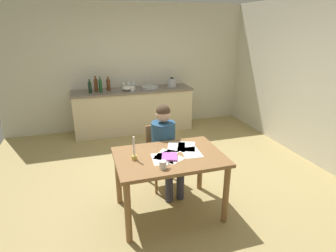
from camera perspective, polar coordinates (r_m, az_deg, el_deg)
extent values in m
cube|color=tan|center=(4.17, -1.00, -11.60)|extent=(5.20, 5.20, 0.04)
cube|color=beige|center=(6.15, -7.99, 11.74)|extent=(5.20, 0.12, 2.60)
cube|color=beige|center=(5.02, 29.00, 7.60)|extent=(0.12, 5.20, 2.60)
cube|color=beige|center=(5.99, -7.02, 3.03)|extent=(2.43, 0.60, 0.86)
cube|color=#72665B|center=(5.88, -7.21, 7.23)|extent=(2.47, 0.64, 0.04)
cube|color=olive|center=(3.22, 0.27, -6.33)|extent=(1.23, 0.85, 0.04)
cylinder|color=olive|center=(3.01, -8.17, -17.12)|extent=(0.07, 0.07, 0.72)
cylinder|color=olive|center=(3.31, 11.71, -13.50)|extent=(0.07, 0.07, 0.72)
cylinder|color=olive|center=(3.61, -10.10, -10.32)|extent=(0.07, 0.07, 0.72)
cylinder|color=olive|center=(3.87, 6.58, -7.95)|extent=(0.07, 0.07, 0.72)
cube|color=olive|center=(3.89, -1.02, -6.23)|extent=(0.44, 0.44, 0.04)
cube|color=olive|center=(3.96, -2.06, -2.41)|extent=(0.36, 0.07, 0.40)
cylinder|color=olive|center=(3.81, -2.42, -10.78)|extent=(0.04, 0.04, 0.44)
cylinder|color=olive|center=(3.92, 2.29, -9.78)|extent=(0.04, 0.04, 0.44)
cylinder|color=olive|center=(4.09, -4.15, -8.52)|extent=(0.04, 0.04, 0.44)
cylinder|color=olive|center=(4.19, 0.28, -7.67)|extent=(0.04, 0.04, 0.44)
cylinder|color=navy|center=(3.77, -0.96, -2.88)|extent=(0.35, 0.35, 0.50)
sphere|color=#D8AD8C|center=(3.64, -0.99, 2.35)|extent=(0.20, 0.20, 0.20)
sphere|color=#473323|center=(3.63, -1.00, 2.95)|extent=(0.19, 0.19, 0.19)
cylinder|color=#383847|center=(3.69, -0.97, -7.70)|extent=(0.17, 0.39, 0.13)
cylinder|color=#383847|center=(3.65, 0.21, -12.11)|extent=(0.10, 0.10, 0.45)
cylinder|color=#383847|center=(3.74, 1.32, -7.25)|extent=(0.17, 0.39, 0.13)
cylinder|color=#383847|center=(3.71, 2.53, -11.58)|extent=(0.10, 0.10, 0.45)
cylinder|color=white|center=(2.91, -1.06, -7.92)|extent=(0.08, 0.08, 0.09)
torus|color=white|center=(2.92, -0.25, -7.73)|extent=(0.06, 0.01, 0.06)
cylinder|color=gold|center=(3.12, -6.86, -6.42)|extent=(0.06, 0.06, 0.05)
cylinder|color=white|center=(3.07, -6.96, -4.11)|extent=(0.02, 0.02, 0.23)
cube|color=#B454BB|center=(3.15, 0.30, -6.31)|extent=(0.22, 0.24, 0.02)
cube|color=white|center=(3.13, -1.30, -6.68)|extent=(0.24, 0.32, 0.00)
cube|color=white|center=(3.22, -0.35, -5.91)|extent=(0.35, 0.36, 0.00)
cube|color=white|center=(3.16, 0.35, -6.38)|extent=(0.33, 0.36, 0.00)
cube|color=white|center=(3.42, 1.72, -4.28)|extent=(0.30, 0.35, 0.00)
cube|color=white|center=(3.29, 4.72, -5.36)|extent=(0.23, 0.31, 0.00)
cube|color=white|center=(3.44, 3.76, -4.16)|extent=(0.31, 0.35, 0.00)
cylinder|color=#B2B7BC|center=(5.94, -3.73, 7.87)|extent=(0.36, 0.36, 0.04)
cylinder|color=silver|center=(6.08, -4.12, 9.09)|extent=(0.02, 0.02, 0.24)
cylinder|color=black|center=(5.69, -15.63, 7.55)|extent=(0.06, 0.06, 0.22)
cylinder|color=black|center=(5.67, -15.76, 8.88)|extent=(0.03, 0.03, 0.05)
cylinder|color=#593319|center=(5.77, -14.47, 7.99)|extent=(0.07, 0.07, 0.25)
cylinder|color=#593319|center=(5.74, -14.60, 9.53)|extent=(0.03, 0.03, 0.06)
cylinder|color=#194C23|center=(5.71, -13.60, 7.93)|extent=(0.06, 0.06, 0.25)
cylinder|color=#194C23|center=(5.68, -13.73, 9.45)|extent=(0.03, 0.03, 0.06)
cylinder|color=#593319|center=(5.81, -12.04, 8.15)|extent=(0.08, 0.08, 0.23)
cylinder|color=#593319|center=(5.79, -12.14, 9.52)|extent=(0.03, 0.03, 0.06)
ellipsoid|color=white|center=(5.78, -8.31, 7.65)|extent=(0.21, 0.21, 0.10)
cylinder|color=#B7BABF|center=(6.06, 0.77, 8.82)|extent=(0.18, 0.18, 0.18)
cone|color=#262628|center=(6.04, 0.78, 9.84)|extent=(0.11, 0.11, 0.04)
cylinder|color=silver|center=(6.03, -7.02, 7.76)|extent=(0.06, 0.06, 0.00)
cylinder|color=silver|center=(6.02, -7.03, 8.11)|extent=(0.01, 0.01, 0.07)
cone|color=silver|center=(6.01, -7.06, 8.81)|extent=(0.07, 0.07, 0.08)
cylinder|color=silver|center=(6.01, -7.96, 7.69)|extent=(0.06, 0.06, 0.00)
cylinder|color=silver|center=(6.00, -7.98, 8.03)|extent=(0.01, 0.01, 0.07)
cone|color=silver|center=(5.99, -8.01, 8.73)|extent=(0.07, 0.07, 0.08)
cylinder|color=silver|center=(6.00, -9.03, 7.60)|extent=(0.06, 0.06, 0.00)
cylinder|color=silver|center=(5.99, -9.05, 7.95)|extent=(0.01, 0.01, 0.07)
cone|color=silver|center=(5.97, -9.09, 8.65)|extent=(0.07, 0.07, 0.08)
cylinder|color=white|center=(5.72, -7.31, 7.57)|extent=(0.07, 0.07, 0.10)
torus|color=white|center=(5.72, -6.89, 7.65)|extent=(0.07, 0.01, 0.07)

